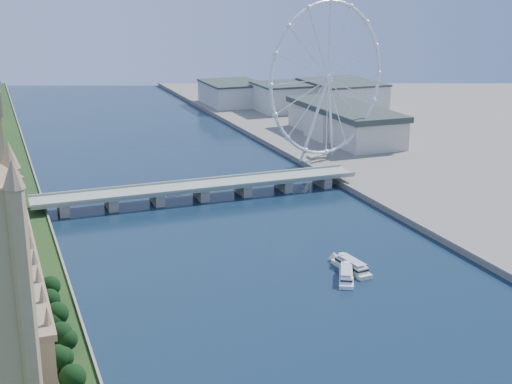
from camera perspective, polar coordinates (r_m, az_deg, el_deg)
parliament_range at (r=332.91m, az=-19.42°, el=-5.84°), size 24.00×200.00×70.00m
westminster_bridge at (r=477.39m, az=-4.43°, el=0.24°), size 220.00×22.00×9.50m
london_eye at (r=558.75m, az=5.78°, el=8.97°), size 113.60×39.12×124.30m
county_hall at (r=660.80m, az=7.00°, el=4.14°), size 54.00×144.00×35.00m
city_skyline at (r=730.42m, az=-7.36°, el=6.65°), size 505.00×280.00×32.00m
tour_boat_near at (r=363.50m, az=7.63°, el=-6.26°), size 10.95×30.22×6.53m
tour_boat_far at (r=352.91m, az=7.23°, el=-6.96°), size 19.36×28.17×6.18m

